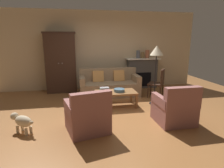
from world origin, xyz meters
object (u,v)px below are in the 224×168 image
(couch, at_px, (109,86))
(mantel_vase_terracotta, at_px, (147,54))
(fireplace, at_px, (142,73))
(coffee_table, at_px, (116,93))
(book_stack, at_px, (104,90))
(dog, at_px, (22,121))
(floor_lamp, at_px, (156,54))
(mantel_vase_slate, at_px, (138,54))
(fruit_bowl, at_px, (119,90))
(mantel_vase_bronze, at_px, (143,55))
(armchair_near_right, at_px, (175,109))
(side_chair_wooden, at_px, (159,81))
(armchair_near_left, at_px, (88,117))
(armoire, at_px, (61,63))

(couch, distance_m, mantel_vase_terracotta, 2.00)
(fireplace, distance_m, coffee_table, 2.39)
(book_stack, xyz_separation_m, dog, (-1.80, -1.20, -0.23))
(floor_lamp, bearing_deg, fireplace, 81.43)
(mantel_vase_slate, xyz_separation_m, floor_lamp, (-0.11, -1.91, 0.15))
(fruit_bowl, height_order, mantel_vase_bronze, mantel_vase_bronze)
(fruit_bowl, distance_m, armchair_near_right, 1.59)
(fruit_bowl, height_order, floor_lamp, floor_lamp)
(mantel_vase_slate, relative_size, side_chair_wooden, 0.31)
(couch, distance_m, coffee_table, 1.12)
(fruit_bowl, bearing_deg, mantel_vase_terracotta, 52.24)
(floor_lamp, bearing_deg, book_stack, 178.49)
(mantel_vase_bronze, bearing_deg, armchair_near_left, -124.68)
(fireplace, bearing_deg, armchair_near_right, -96.30)
(couch, relative_size, armchair_near_right, 2.19)
(armoire, xyz_separation_m, book_stack, (1.24, -1.81, -0.55))
(coffee_table, xyz_separation_m, armchair_near_right, (1.05, -1.29, -0.05))
(armoire, relative_size, fruit_bowl, 7.01)
(mantel_vase_slate, relative_size, armchair_near_left, 0.30)
(mantel_vase_bronze, xyz_separation_m, armchair_near_left, (-2.25, -3.24, -0.92))
(coffee_table, bearing_deg, dog, -151.04)
(armchair_near_left, bearing_deg, mantel_vase_slate, 57.52)
(couch, distance_m, armchair_near_right, 2.62)
(mantel_vase_terracotta, xyz_separation_m, side_chair_wooden, (-0.09, -1.32, -0.76))
(couch, relative_size, armchair_near_left, 2.08)
(fireplace, height_order, mantel_vase_slate, mantel_vase_slate)
(armoire, bearing_deg, couch, -25.06)
(floor_lamp, bearing_deg, coffee_table, 179.81)
(book_stack, bearing_deg, side_chair_wooden, 16.91)
(fireplace, xyz_separation_m, dog, (-3.51, -3.09, -0.32))
(fireplace, relative_size, armoire, 0.62)
(armoire, distance_m, fruit_bowl, 2.55)
(fruit_bowl, bearing_deg, armoire, 131.19)
(couch, bearing_deg, fruit_bowl, -86.05)
(couch, xyz_separation_m, mantel_vase_terracotta, (1.57, 0.79, 0.95))
(couch, relative_size, fruit_bowl, 6.61)
(floor_lamp, bearing_deg, armchair_near_left, -145.65)
(couch, xyz_separation_m, dog, (-2.12, -2.28, -0.07))
(armoire, relative_size, side_chair_wooden, 2.27)
(mantel_vase_slate, distance_m, dog, 4.64)
(book_stack, xyz_separation_m, armchair_near_right, (1.36, -1.32, -0.16))
(coffee_table, distance_m, mantel_vase_bronze, 2.52)
(side_chair_wooden, xyz_separation_m, floor_lamp, (-0.38, -0.58, 0.90))
(coffee_table, height_order, armchair_near_right, armchair_near_right)
(fireplace, xyz_separation_m, book_stack, (-1.71, -1.89, -0.09))
(fruit_bowl, relative_size, floor_lamp, 0.18)
(coffee_table, relative_size, fruit_bowl, 3.78)
(armoire, distance_m, coffee_table, 2.49)
(fireplace, xyz_separation_m, armoire, (-2.95, -0.08, 0.46))
(book_stack, distance_m, mantel_vase_terracotta, 2.77)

